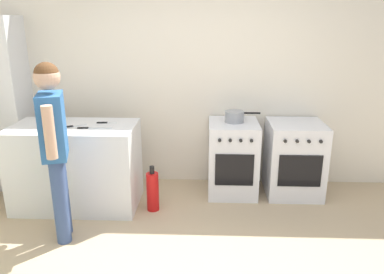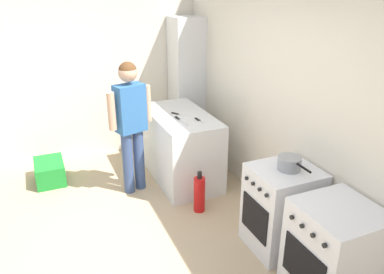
{
  "view_description": "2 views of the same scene",
  "coord_description": "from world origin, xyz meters",
  "px_view_note": "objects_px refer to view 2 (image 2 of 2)",
  "views": [
    {
      "loc": [
        0.04,
        -2.49,
        1.97
      ],
      "look_at": [
        -0.1,
        0.95,
        0.87
      ],
      "focal_mm": 35.0,
      "sensor_mm": 36.0,
      "label": 1
    },
    {
      "loc": [
        2.83,
        -0.42,
        2.44
      ],
      "look_at": [
        -0.28,
        0.9,
        1.04
      ],
      "focal_mm": 35.0,
      "sensor_mm": 36.0,
      "label": 2
    }
  ],
  "objects_px": {
    "oven_left": "(282,208)",
    "recycling_crate_lower": "(50,171)",
    "larder_cabinet": "(187,85)",
    "knife_paring": "(199,120)",
    "knife_bread": "(181,121)",
    "pot": "(289,163)",
    "oven_right": "(334,253)",
    "fire_extinguisher": "(199,194)",
    "person": "(131,117)",
    "knife_utility": "(179,114)"
  },
  "relations": [
    {
      "from": "knife_bread",
      "to": "oven_right",
      "type": "bearing_deg",
      "value": 12.06
    },
    {
      "from": "pot",
      "to": "fire_extinguisher",
      "type": "bearing_deg",
      "value": -150.14
    },
    {
      "from": "knife_paring",
      "to": "knife_utility",
      "type": "bearing_deg",
      "value": -153.96
    },
    {
      "from": "pot",
      "to": "oven_right",
      "type": "bearing_deg",
      "value": -2.14
    },
    {
      "from": "oven_right",
      "to": "recycling_crate_lower",
      "type": "distance_m",
      "value": 3.61
    },
    {
      "from": "fire_extinguisher",
      "to": "recycling_crate_lower",
      "type": "relative_size",
      "value": 0.96
    },
    {
      "from": "pot",
      "to": "recycling_crate_lower",
      "type": "height_order",
      "value": "pot"
    },
    {
      "from": "larder_cabinet",
      "to": "knife_paring",
      "type": "bearing_deg",
      "value": -15.97
    },
    {
      "from": "person",
      "to": "larder_cabinet",
      "type": "distance_m",
      "value": 1.53
    },
    {
      "from": "knife_utility",
      "to": "fire_extinguisher",
      "type": "height_order",
      "value": "knife_utility"
    },
    {
      "from": "knife_bread",
      "to": "knife_utility",
      "type": "relative_size",
      "value": 1.51
    },
    {
      "from": "knife_bread",
      "to": "recycling_crate_lower",
      "type": "xyz_separation_m",
      "value": [
        -0.82,
        -1.54,
        -0.76
      ]
    },
    {
      "from": "person",
      "to": "recycling_crate_lower",
      "type": "relative_size",
      "value": 3.13
    },
    {
      "from": "person",
      "to": "larder_cabinet",
      "type": "bearing_deg",
      "value": 132.02
    },
    {
      "from": "knife_paring",
      "to": "larder_cabinet",
      "type": "height_order",
      "value": "larder_cabinet"
    },
    {
      "from": "oven_right",
      "to": "knife_bread",
      "type": "bearing_deg",
      "value": -167.94
    },
    {
      "from": "knife_utility",
      "to": "person",
      "type": "xyz_separation_m",
      "value": [
        0.06,
        -0.63,
        0.07
      ]
    },
    {
      "from": "knife_paring",
      "to": "person",
      "type": "relative_size",
      "value": 0.13
    },
    {
      "from": "oven_left",
      "to": "oven_right",
      "type": "height_order",
      "value": "same"
    },
    {
      "from": "oven_left",
      "to": "recycling_crate_lower",
      "type": "xyz_separation_m",
      "value": [
        -2.28,
        -2.0,
        -0.29
      ]
    },
    {
      "from": "person",
      "to": "knife_bread",
      "type": "bearing_deg",
      "value": 73.21
    },
    {
      "from": "knife_paring",
      "to": "recycling_crate_lower",
      "type": "height_order",
      "value": "knife_paring"
    },
    {
      "from": "pot",
      "to": "person",
      "type": "bearing_deg",
      "value": -147.11
    },
    {
      "from": "knife_utility",
      "to": "person",
      "type": "height_order",
      "value": "person"
    },
    {
      "from": "oven_right",
      "to": "knife_bread",
      "type": "relative_size",
      "value": 2.42
    },
    {
      "from": "oven_right",
      "to": "person",
      "type": "relative_size",
      "value": 0.52
    },
    {
      "from": "person",
      "to": "larder_cabinet",
      "type": "height_order",
      "value": "larder_cabinet"
    },
    {
      "from": "oven_right",
      "to": "pot",
      "type": "relative_size",
      "value": 2.15
    },
    {
      "from": "knife_paring",
      "to": "knife_bread",
      "type": "bearing_deg",
      "value": -107.96
    },
    {
      "from": "knife_paring",
      "to": "recycling_crate_lower",
      "type": "xyz_separation_m",
      "value": [
        -0.89,
        -1.75,
        -0.77
      ]
    },
    {
      "from": "oven_left",
      "to": "knife_utility",
      "type": "distance_m",
      "value": 1.8
    },
    {
      "from": "knife_paring",
      "to": "person",
      "type": "distance_m",
      "value": 0.81
    },
    {
      "from": "oven_right",
      "to": "person",
      "type": "height_order",
      "value": "person"
    },
    {
      "from": "oven_left",
      "to": "pot",
      "type": "xyz_separation_m",
      "value": [
        0.01,
        0.03,
        0.49
      ]
    },
    {
      "from": "knife_utility",
      "to": "knife_paring",
      "type": "relative_size",
      "value": 1.1
    },
    {
      "from": "oven_right",
      "to": "person",
      "type": "bearing_deg",
      "value": -156.13
    },
    {
      "from": "oven_left",
      "to": "knife_bread",
      "type": "bearing_deg",
      "value": -162.41
    },
    {
      "from": "oven_left",
      "to": "knife_utility",
      "type": "xyz_separation_m",
      "value": [
        -1.68,
        -0.4,
        0.48
      ]
    },
    {
      "from": "knife_paring",
      "to": "recycling_crate_lower",
      "type": "relative_size",
      "value": 0.41
    },
    {
      "from": "oven_left",
      "to": "larder_cabinet",
      "type": "distance_m",
      "value": 2.71
    },
    {
      "from": "knife_utility",
      "to": "larder_cabinet",
      "type": "relative_size",
      "value": 0.12
    },
    {
      "from": "pot",
      "to": "person",
      "type": "relative_size",
      "value": 0.24
    },
    {
      "from": "oven_right",
      "to": "larder_cabinet",
      "type": "xyz_separation_m",
      "value": [
        -3.35,
        0.1,
        0.57
      ]
    },
    {
      "from": "oven_right",
      "to": "fire_extinguisher",
      "type": "distance_m",
      "value": 1.66
    },
    {
      "from": "fire_extinguisher",
      "to": "knife_utility",
      "type": "bearing_deg",
      "value": 174.65
    },
    {
      "from": "knife_utility",
      "to": "knife_paring",
      "type": "distance_m",
      "value": 0.33
    },
    {
      "from": "oven_right",
      "to": "fire_extinguisher",
      "type": "height_order",
      "value": "oven_right"
    },
    {
      "from": "oven_left",
      "to": "knife_bread",
      "type": "height_order",
      "value": "knife_bread"
    },
    {
      "from": "pot",
      "to": "knife_bread",
      "type": "relative_size",
      "value": 1.13
    },
    {
      "from": "oven_left",
      "to": "pot",
      "type": "height_order",
      "value": "pot"
    }
  ]
}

